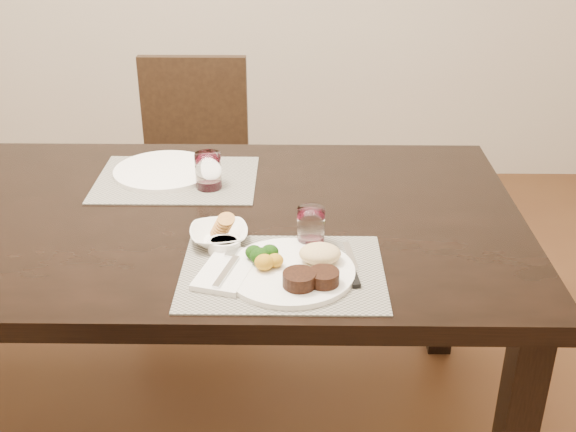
{
  "coord_description": "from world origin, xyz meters",
  "views": [
    {
      "loc": [
        0.41,
        -1.7,
        1.6
      ],
      "look_at": [
        0.39,
        -0.15,
        0.82
      ],
      "focal_mm": 45.0,
      "sensor_mm": 36.0,
      "label": 1
    }
  ],
  "objects_px": {
    "steak_knife": "(352,271)",
    "wine_glass_near": "(311,228)",
    "far_plate": "(164,171)",
    "dinner_plate": "(296,268)",
    "cracker_bowl": "(219,234)",
    "chair_far": "(194,163)"
  },
  "relations": [
    {
      "from": "chair_far",
      "to": "wine_glass_near",
      "type": "relative_size",
      "value": 9.73
    },
    {
      "from": "dinner_plate",
      "to": "wine_glass_near",
      "type": "height_order",
      "value": "wine_glass_near"
    },
    {
      "from": "dinner_plate",
      "to": "cracker_bowl",
      "type": "distance_m",
      "value": 0.24
    },
    {
      "from": "steak_knife",
      "to": "wine_glass_near",
      "type": "relative_size",
      "value": 2.26
    },
    {
      "from": "wine_glass_near",
      "to": "far_plate",
      "type": "xyz_separation_m",
      "value": [
        -0.43,
        0.42,
        -0.03
      ]
    },
    {
      "from": "chair_far",
      "to": "steak_knife",
      "type": "xyz_separation_m",
      "value": [
        0.53,
        -1.23,
        0.26
      ]
    },
    {
      "from": "steak_knife",
      "to": "wine_glass_near",
      "type": "height_order",
      "value": "wine_glass_near"
    },
    {
      "from": "dinner_plate",
      "to": "steak_knife",
      "type": "xyz_separation_m",
      "value": [
        0.13,
        0.01,
        -0.01
      ]
    },
    {
      "from": "steak_knife",
      "to": "cracker_bowl",
      "type": "relative_size",
      "value": 1.31
    },
    {
      "from": "wine_glass_near",
      "to": "far_plate",
      "type": "height_order",
      "value": "wine_glass_near"
    },
    {
      "from": "dinner_plate",
      "to": "steak_knife",
      "type": "bearing_deg",
      "value": 5.2
    },
    {
      "from": "steak_knife",
      "to": "wine_glass_near",
      "type": "xyz_separation_m",
      "value": [
        -0.09,
        0.13,
        0.04
      ]
    },
    {
      "from": "cracker_bowl",
      "to": "far_plate",
      "type": "xyz_separation_m",
      "value": [
        -0.2,
        0.42,
        -0.01
      ]
    },
    {
      "from": "steak_knife",
      "to": "far_plate",
      "type": "xyz_separation_m",
      "value": [
        -0.52,
        0.56,
        0.0
      ]
    },
    {
      "from": "wine_glass_near",
      "to": "far_plate",
      "type": "bearing_deg",
      "value": 135.24
    },
    {
      "from": "chair_far",
      "to": "wine_glass_near",
      "type": "bearing_deg",
      "value": -68.09
    },
    {
      "from": "chair_far",
      "to": "dinner_plate",
      "type": "distance_m",
      "value": 1.34
    },
    {
      "from": "dinner_plate",
      "to": "wine_glass_near",
      "type": "distance_m",
      "value": 0.15
    },
    {
      "from": "dinner_plate",
      "to": "far_plate",
      "type": "distance_m",
      "value": 0.69
    },
    {
      "from": "chair_far",
      "to": "steak_knife",
      "type": "relative_size",
      "value": 4.31
    },
    {
      "from": "steak_knife",
      "to": "far_plate",
      "type": "relative_size",
      "value": 0.7
    },
    {
      "from": "steak_knife",
      "to": "dinner_plate",
      "type": "bearing_deg",
      "value": 178.12
    }
  ]
}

